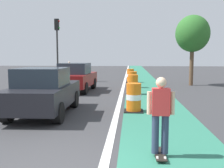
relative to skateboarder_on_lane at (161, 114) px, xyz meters
name	(u,v)px	position (x,y,z in m)	size (l,w,h in m)	color
bike_lane_strip	(146,89)	(0.37, 11.02, -0.91)	(2.50, 80.00, 0.01)	#2D755B
lane_divider_stripe	(123,89)	(-1.13, 11.02, -0.91)	(0.20, 80.00, 0.01)	silver
skateboarder_on_lane	(161,114)	(0.00, 0.00, 0.00)	(0.57, 0.80, 1.69)	black
parked_sedan_nearest	(44,92)	(-3.74, 3.69, -0.08)	(1.99, 4.14, 1.70)	black
parked_sedan_second	(76,77)	(-3.93, 9.92, -0.08)	(2.07, 4.18, 1.70)	maroon
traffic_barrel_front	(134,98)	(-0.50, 4.41, -0.38)	(0.73, 0.73, 1.09)	orange
traffic_barrel_mid	(133,85)	(-0.50, 8.84, -0.38)	(0.73, 0.73, 1.09)	orange
traffic_barrel_back	(133,80)	(-0.50, 11.86, -0.38)	(0.73, 0.73, 1.09)	orange
traffic_barrel_far	(130,76)	(-0.64, 15.23, -0.38)	(0.73, 0.73, 1.09)	orange
traffic_light_corner	(57,39)	(-6.62, 15.49, 2.59)	(0.41, 0.32, 5.10)	#2D2D2D
pedestrian_crossing	(69,70)	(-6.29, 18.08, -0.05)	(0.34, 0.20, 1.61)	#33333D
street_tree_sidewalk	(193,34)	(3.73, 13.57, 2.76)	(2.40, 2.40, 5.00)	brown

